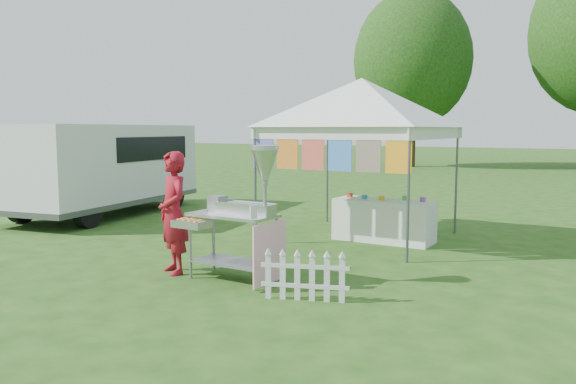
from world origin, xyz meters
The scene contains 8 objects.
ground centered at (0.00, 0.00, 0.00)m, with size 120.00×120.00×0.00m, color #204914.
canopy_main centered at (0.00, 3.49, 2.99)m, with size 4.24×4.24×3.45m.
tree_left centered at (-6.00, 24.00, 5.83)m, with size 6.40×6.40×9.53m.
donut_cart centered at (-0.10, -0.14, 1.09)m, with size 1.35×0.89×1.85m.
vendor centered at (-1.24, -0.26, 0.88)m, with size 0.64×0.42×1.75m, color maroon.
cargo_van centered at (-6.55, 3.20, 1.17)m, with size 2.96×5.49×2.17m.
picket_fence centered at (1.01, -0.44, 0.29)m, with size 1.03×0.39×0.56m.
display_table centered at (0.48, 3.49, 0.39)m, with size 1.80×0.70×0.77m, color white.
Camera 1 is at (4.23, -6.19, 2.06)m, focal length 35.00 mm.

